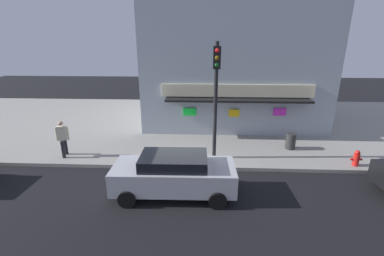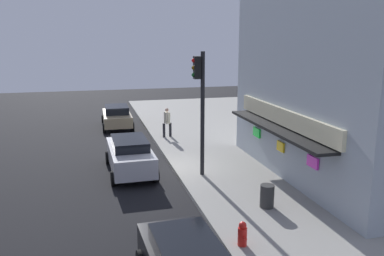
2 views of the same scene
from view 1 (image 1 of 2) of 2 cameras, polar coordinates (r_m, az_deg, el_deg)
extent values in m
plane|color=black|center=(12.32, -1.83, -8.95)|extent=(63.11, 63.11, 0.00)
cube|color=gray|center=(18.71, -0.19, 1.11)|extent=(42.07, 13.88, 0.17)
cube|color=#9EA8B2|center=(20.05, 8.35, 15.05)|extent=(11.30, 9.48, 8.73)
cube|color=beige|center=(15.47, 9.71, 7.88)|extent=(8.59, 0.16, 0.71)
cube|color=black|center=(15.22, 9.76, 5.88)|extent=(8.14, 0.90, 0.12)
cube|color=#19E53F|center=(15.68, -0.49, 3.47)|extent=(0.76, 0.08, 0.44)
cube|color=yellow|center=(15.77, 8.97, 3.19)|extent=(0.60, 0.08, 0.42)
cube|color=#E533CC|center=(16.24, 18.20, 3.29)|extent=(0.73, 0.08, 0.43)
cylinder|color=black|center=(12.30, 5.02, 5.31)|extent=(0.18, 0.18, 5.43)
cube|color=black|center=(11.75, 5.35, 14.74)|extent=(0.32, 0.28, 0.95)
sphere|color=red|center=(11.59, 5.43, 16.18)|extent=(0.18, 0.18, 0.18)
sphere|color=brown|center=(11.60, 5.38, 14.70)|extent=(0.18, 0.18, 0.18)
sphere|color=#0F4C19|center=(11.63, 5.34, 13.22)|extent=(0.18, 0.18, 0.18)
cylinder|color=red|center=(14.32, 31.63, -5.82)|extent=(0.27, 0.27, 0.56)
sphere|color=red|center=(14.20, 31.87, -4.51)|extent=(0.23, 0.23, 0.23)
cylinder|color=red|center=(14.22, 30.96, -5.74)|extent=(0.12, 0.10, 0.10)
cylinder|color=red|center=(14.41, 32.34, -5.69)|extent=(0.12, 0.10, 0.10)
cylinder|color=#2D2D2D|center=(14.91, 20.32, -2.66)|extent=(0.51, 0.51, 0.84)
cylinder|color=black|center=(14.36, -25.84, -4.16)|extent=(0.19, 0.19, 0.86)
cylinder|color=black|center=(14.72, -25.36, -3.55)|extent=(0.19, 0.19, 0.86)
cube|color=beige|center=(14.29, -26.02, -0.98)|extent=(0.51, 0.32, 0.69)
sphere|color=tan|center=(14.15, -26.29, 0.87)|extent=(0.22, 0.22, 0.22)
cylinder|color=beige|center=(14.22, -25.01, -1.07)|extent=(0.12, 0.12, 0.62)
cylinder|color=beige|center=(14.39, -26.98, -1.14)|extent=(0.12, 0.12, 0.62)
cube|color=#B7B7BC|center=(10.25, -3.84, -10.19)|extent=(4.59, 1.92, 0.88)
cube|color=black|center=(9.96, -3.92, -6.91)|extent=(2.49, 1.59, 0.42)
cylinder|color=black|center=(11.25, 4.87, -10.01)|extent=(0.64, 0.23, 0.64)
cylinder|color=black|center=(9.68, 5.48, -15.17)|extent=(0.64, 0.23, 0.64)
cylinder|color=black|center=(11.50, -11.42, -9.65)|extent=(0.64, 0.23, 0.64)
cylinder|color=black|center=(9.98, -13.73, -14.55)|extent=(0.64, 0.23, 0.64)
cylinder|color=black|center=(13.52, 35.44, -8.52)|extent=(0.65, 0.25, 0.64)
camera|label=2|loc=(18.69, 71.32, 7.71)|focal=38.14mm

